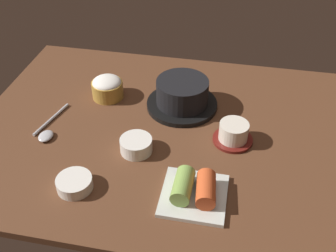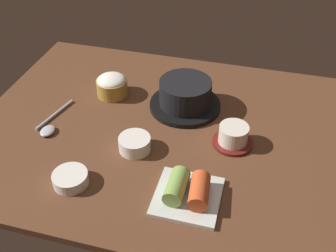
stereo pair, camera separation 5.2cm
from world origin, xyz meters
The scene contains 8 objects.
dining_table centered at (0.00, 0.00, 1.00)cm, with size 100.00×76.00×2.00cm, color #56331E.
stone_pot centered at (3.43, 11.13, 5.95)cm, with size 19.92×19.92×8.40cm.
rice_bowl centered at (-18.60, 11.73, 5.30)cm, with size 9.02×9.02×6.45cm.
tea_cup_with_saucer centered at (18.58, -1.02, 4.57)cm, with size 10.16×10.16×5.43cm.
banchan_cup_center centered at (-4.50, -9.43, 3.97)cm, with size 7.96×7.96×3.68cm.
kimchi_plate centered at (11.61, -21.46, 4.07)cm, with size 14.21×14.21×5.22cm.
side_bowl_near centered at (-14.83, -23.95, 3.53)cm, with size 8.05×8.05×2.81cm.
spoon centered at (-29.04, -7.10, 2.62)cm, with size 5.66×16.83×1.35cm.
Camera 1 is at (17.29, -79.16, 68.91)cm, focal length 42.53 mm.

